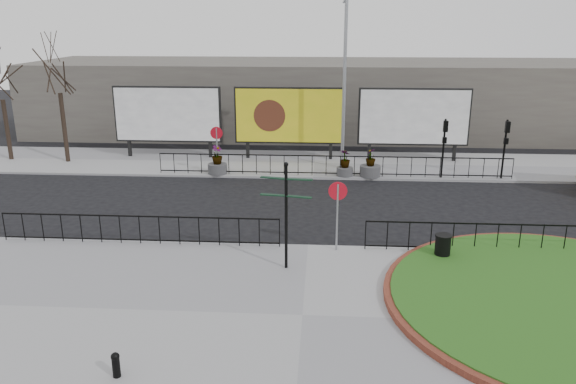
# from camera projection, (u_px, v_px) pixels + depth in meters

# --- Properties ---
(ground) EXTENTS (90.00, 90.00, 0.00)m
(ground) POSITION_uv_depth(u_px,v_px,m) (308.00, 248.00, 20.08)
(ground) COLOR black
(ground) RESTS_ON ground
(pavement_near) EXTENTS (30.00, 10.00, 0.12)m
(pavement_near) POSITION_uv_depth(u_px,v_px,m) (302.00, 317.00, 15.30)
(pavement_near) COLOR gray
(pavement_near) RESTS_ON ground
(pavement_far) EXTENTS (44.00, 6.00, 0.12)m
(pavement_far) POSITION_uv_depth(u_px,v_px,m) (315.00, 164.00, 31.51)
(pavement_far) COLOR gray
(pavement_far) RESTS_ON ground
(brick_edge) EXTENTS (10.40, 10.40, 0.18)m
(brick_edge) POSITION_uv_depth(u_px,v_px,m) (571.00, 303.00, 15.74)
(brick_edge) COLOR brown
(brick_edge) RESTS_ON pavement_near
(grass_lawn) EXTENTS (10.00, 10.00, 0.22)m
(grass_lawn) POSITION_uv_depth(u_px,v_px,m) (571.00, 302.00, 15.74)
(grass_lawn) COLOR #265015
(grass_lawn) RESTS_ON pavement_near
(railing_near_left) EXTENTS (10.00, 0.10, 1.10)m
(railing_near_left) POSITION_uv_depth(u_px,v_px,m) (140.00, 229.00, 19.97)
(railing_near_left) COLOR black
(railing_near_left) RESTS_ON pavement_near
(railing_near_right) EXTENTS (9.00, 0.10, 1.10)m
(railing_near_right) POSITION_uv_depth(u_px,v_px,m) (498.00, 238.00, 19.20)
(railing_near_right) COLOR black
(railing_near_right) RESTS_ON pavement_near
(railing_far) EXTENTS (18.00, 0.10, 1.10)m
(railing_far) POSITION_uv_depth(u_px,v_px,m) (333.00, 166.00, 28.69)
(railing_far) COLOR black
(railing_far) RESTS_ON pavement_far
(speed_sign_far) EXTENTS (0.64, 0.07, 2.47)m
(speed_sign_far) POSITION_uv_depth(u_px,v_px,m) (217.00, 140.00, 28.80)
(speed_sign_far) COLOR gray
(speed_sign_far) RESTS_ON pavement_far
(speed_sign_near) EXTENTS (0.64, 0.07, 2.47)m
(speed_sign_near) POSITION_uv_depth(u_px,v_px,m) (338.00, 201.00, 19.08)
(speed_sign_near) COLOR gray
(speed_sign_near) RESTS_ON pavement_near
(billboard_left) EXTENTS (6.20, 0.31, 4.10)m
(billboard_left) POSITION_uv_depth(u_px,v_px,m) (168.00, 115.00, 32.21)
(billboard_left) COLOR black
(billboard_left) RESTS_ON pavement_far
(billboard_mid) EXTENTS (6.20, 0.31, 4.10)m
(billboard_mid) POSITION_uv_depth(u_px,v_px,m) (289.00, 116.00, 31.78)
(billboard_mid) COLOR black
(billboard_mid) RESTS_ON pavement_far
(billboard_right) EXTENTS (6.20, 0.31, 4.10)m
(billboard_right) POSITION_uv_depth(u_px,v_px,m) (414.00, 117.00, 31.35)
(billboard_right) COLOR black
(billboard_right) RESTS_ON pavement_far
(lamp_post) EXTENTS (0.74, 0.18, 9.23)m
(lamp_post) POSITION_uv_depth(u_px,v_px,m) (344.00, 80.00, 29.06)
(lamp_post) COLOR gray
(lamp_post) RESTS_ON pavement_far
(signal_pole_a) EXTENTS (0.22, 0.26, 3.00)m
(signal_pole_a) POSITION_uv_depth(u_px,v_px,m) (444.00, 139.00, 27.97)
(signal_pole_a) COLOR black
(signal_pole_a) RESTS_ON pavement_far
(signal_pole_b) EXTENTS (0.22, 0.26, 3.00)m
(signal_pole_b) POSITION_uv_depth(u_px,v_px,m) (506.00, 140.00, 27.79)
(signal_pole_b) COLOR black
(signal_pole_b) RESTS_ON pavement_far
(tree_left) EXTENTS (2.00, 2.00, 7.00)m
(tree_left) POSITION_uv_depth(u_px,v_px,m) (61.00, 99.00, 30.85)
(tree_left) COLOR #2D2119
(tree_left) RESTS_ON pavement_far
(tree_mid) EXTENTS (2.00, 2.00, 6.20)m
(tree_mid) POSITION_uv_depth(u_px,v_px,m) (4.00, 105.00, 31.47)
(tree_mid) COLOR #2D2119
(tree_mid) RESTS_ON pavement_far
(building_backdrop) EXTENTS (40.00, 10.00, 5.00)m
(building_backdrop) POSITION_uv_depth(u_px,v_px,m) (318.00, 97.00, 40.33)
(building_backdrop) COLOR #5A574F
(building_backdrop) RESTS_ON ground
(fingerpost_sign) EXTENTS (1.65, 0.51, 3.53)m
(fingerpost_sign) POSITION_uv_depth(u_px,v_px,m) (286.00, 205.00, 17.58)
(fingerpost_sign) COLOR black
(fingerpost_sign) RESTS_ON pavement_near
(bollard) EXTENTS (0.20, 0.20, 0.61)m
(bollard) POSITION_uv_depth(u_px,v_px,m) (116.00, 364.00, 12.55)
(bollard) COLOR black
(bollard) RESTS_ON pavement_near
(litter_bin) EXTENTS (0.55, 0.55, 0.91)m
(litter_bin) POSITION_uv_depth(u_px,v_px,m) (443.00, 248.00, 18.61)
(litter_bin) COLOR black
(litter_bin) RESTS_ON pavement_near
(planter_a) EXTENTS (1.00, 1.00, 1.50)m
(planter_a) POSITION_uv_depth(u_px,v_px,m) (217.00, 164.00, 29.17)
(planter_a) COLOR #4C4C4F
(planter_a) RESTS_ON pavement_far
(planter_b) EXTENTS (0.84, 0.84, 1.37)m
(planter_b) POSITION_uv_depth(u_px,v_px,m) (345.00, 166.00, 28.77)
(planter_b) COLOR #4C4C4F
(planter_b) RESTS_ON pavement_far
(planter_c) EXTENTS (1.06, 1.06, 1.44)m
(planter_c) POSITION_uv_depth(u_px,v_px,m) (370.00, 167.00, 28.70)
(planter_c) COLOR #4C4C4F
(planter_c) RESTS_ON pavement_far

